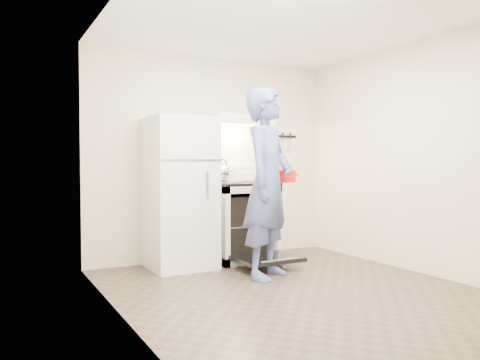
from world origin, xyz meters
The scene contains 15 objects.
floor centered at (0.00, 0.00, 0.00)m, with size 3.60×3.60×0.00m, color #4C3E33.
back_wall centered at (0.00, 1.80, 1.25)m, with size 3.20×0.02×2.50m, color beige.
refrigerator centered at (-0.58, 1.45, 0.85)m, with size 0.70×0.70×1.70m, color white.
stove_body centered at (0.23, 1.48, 0.46)m, with size 0.76×0.65×0.92m, color white.
cooktop centered at (0.23, 1.48, 0.94)m, with size 0.76×0.65×0.03m, color black.
backsplash centered at (0.23, 1.76, 1.05)m, with size 0.76×0.07×0.20m, color white.
oven_door centered at (0.23, 0.88, 0.12)m, with size 0.70×0.54×0.04m, color black.
oven_rack centered at (0.23, 1.48, 0.44)m, with size 0.60×0.52×0.01m, color slate.
range_hood centered at (0.23, 1.55, 1.71)m, with size 0.76×0.50×0.12m, color white.
knife_strip centered at (1.05, 1.79, 1.55)m, with size 0.40×0.02×0.03m, color black.
pizza_stone centered at (0.16, 1.51, 0.45)m, with size 0.30×0.30×0.02m, color #8D654A.
tea_kettle centered at (0.06, 1.66, 1.09)m, with size 0.24×0.20×0.29m, color silver, non-canonical shape.
utensil_jar centered at (0.48, 1.29, 1.05)m, with size 0.09×0.09×0.13m, color silver.
person centered at (0.05, 0.58, 0.98)m, with size 0.71×0.47×1.96m, color #384F7A.
dutch_oven centered at (0.42, 0.83, 1.03)m, with size 0.33×0.26×0.22m, color red, non-canonical shape.
Camera 1 is at (-2.50, -3.51, 1.18)m, focal length 35.00 mm.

